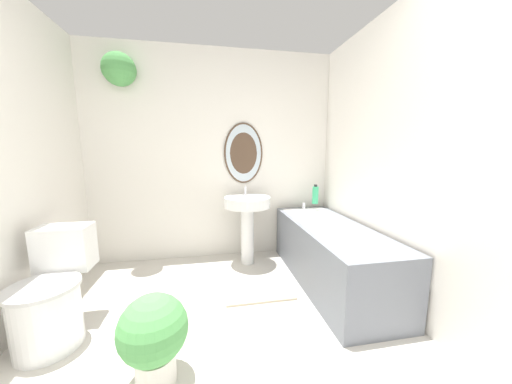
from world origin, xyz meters
The scene contains 8 objects.
wall_back centered at (-0.07, 2.54, 1.27)m, with size 2.89×0.33×2.40m.
wall_right centered at (1.41, 1.26, 1.20)m, with size 0.06×2.64×2.40m.
toilet centered at (-1.12, 1.29, 0.31)m, with size 0.41×0.61×0.73m.
pedestal_sink centered at (0.34, 2.23, 0.59)m, with size 0.51×0.51×0.87m.
bathtub centered at (1.06, 1.66, 0.30)m, with size 0.61×1.64×0.65m.
shampoo_bottle centered at (1.17, 2.30, 0.75)m, with size 0.07×0.07×0.23m.
potted_plant centered at (-0.39, 0.80, 0.29)m, with size 0.37×0.37×0.51m.
bath_mat centered at (0.34, 1.60, 0.01)m, with size 0.61×0.37×0.02m.
Camera 1 is at (-0.08, -0.52, 1.26)m, focal length 18.00 mm.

